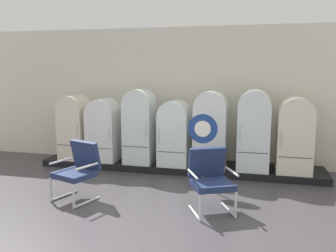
{
  "coord_description": "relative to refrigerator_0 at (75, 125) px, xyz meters",
  "views": [
    {
      "loc": [
        1.55,
        -4.3,
        2.15
      ],
      "look_at": [
        -0.17,
        2.75,
        0.99
      ],
      "focal_mm": 38.02,
      "sensor_mm": 36.0,
      "label": 1
    }
  ],
  "objects": [
    {
      "name": "armchair_right",
      "position": [
        3.32,
        -1.98,
        -0.37
      ],
      "size": [
        0.81,
        0.83,
        0.96
      ],
      "color": "silver",
      "rests_on": "ground"
    },
    {
      "name": "refrigerator_0",
      "position": [
        0.0,
        0.0,
        0.0
      ],
      "size": [
        0.58,
        0.64,
        1.44
      ],
      "color": "beige",
      "rests_on": "display_plinth"
    },
    {
      "name": "refrigerator_4",
      "position": [
        3.07,
        0.0,
        0.07
      ],
      "size": [
        0.66,
        0.64,
        1.58
      ],
      "color": "white",
      "rests_on": "display_plinth"
    },
    {
      "name": "refrigerator_6",
      "position": [
        4.71,
        -0.0,
        0.02
      ],
      "size": [
        0.66,
        0.63,
        1.49
      ],
      "color": "silver",
      "rests_on": "display_plinth"
    },
    {
      "name": "ground",
      "position": [
        2.38,
        -2.9,
        -0.93
      ],
      "size": [
        12.0,
        10.0,
        0.05
      ],
      "primitive_type": "cube",
      "color": "#3F3B40"
    },
    {
      "name": "sign_stand",
      "position": [
        3.05,
        -0.95,
        -0.19
      ],
      "size": [
        0.53,
        0.32,
        1.37
      ],
      "color": "#2D2D30",
      "rests_on": "ground"
    },
    {
      "name": "refrigerator_1",
      "position": [
        0.7,
        -0.0,
        -0.04
      ],
      "size": [
        0.65,
        0.63,
        1.38
      ],
      "color": "white",
      "rests_on": "display_plinth"
    },
    {
      "name": "refrigerator_2",
      "position": [
        1.54,
        -0.01,
        0.09
      ],
      "size": [
        0.61,
        0.63,
        1.6
      ],
      "color": "silver",
      "rests_on": "display_plinth"
    },
    {
      "name": "refrigerator_3",
      "position": [
        2.31,
        0.01,
        -0.04
      ],
      "size": [
        0.63,
        0.65,
        1.37
      ],
      "color": "white",
      "rests_on": "display_plinth"
    },
    {
      "name": "refrigerator_5",
      "position": [
        3.94,
        0.03,
        0.1
      ],
      "size": [
        0.63,
        0.71,
        1.62
      ],
      "color": "white",
      "rests_on": "display_plinth"
    },
    {
      "name": "armchair_left",
      "position": [
        1.12,
        -1.99,
        -0.37
      ],
      "size": [
        0.78,
        0.8,
        0.96
      ],
      "color": "silver",
      "rests_on": "ground"
    },
    {
      "name": "back_wall",
      "position": [
        2.38,
        0.76,
        0.65
      ],
      "size": [
        11.76,
        0.12,
        3.08
      ],
      "color": "silver",
      "rests_on": "ground"
    },
    {
      "name": "display_plinth",
      "position": [
        2.38,
        0.13,
        -0.83
      ],
      "size": [
        6.04,
        0.95,
        0.14
      ],
      "primitive_type": "cube",
      "color": "black",
      "rests_on": "ground"
    }
  ]
}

